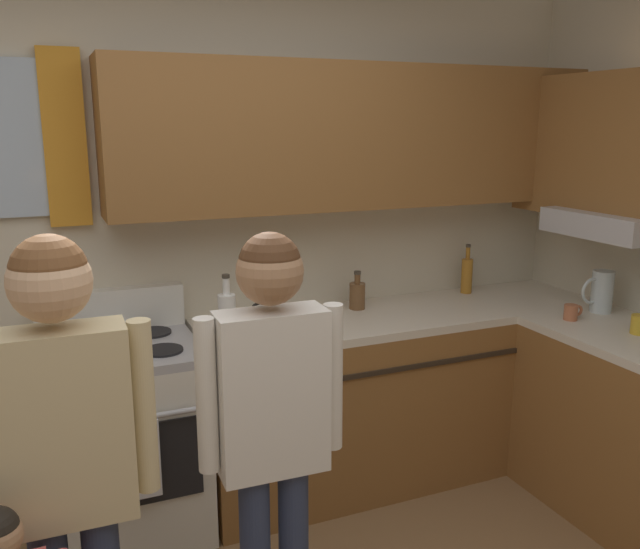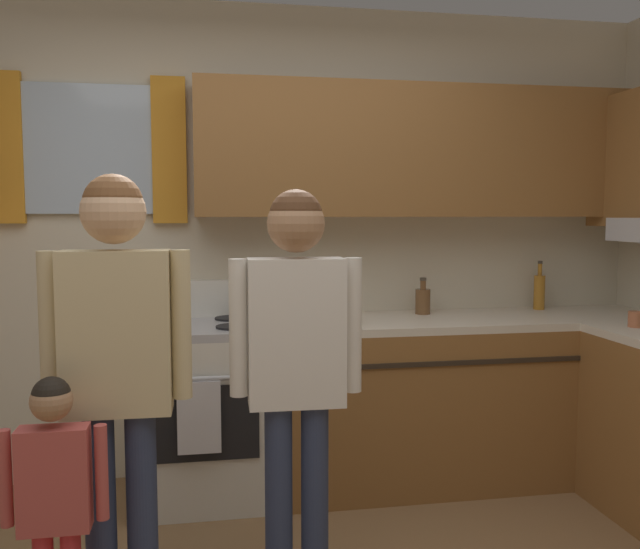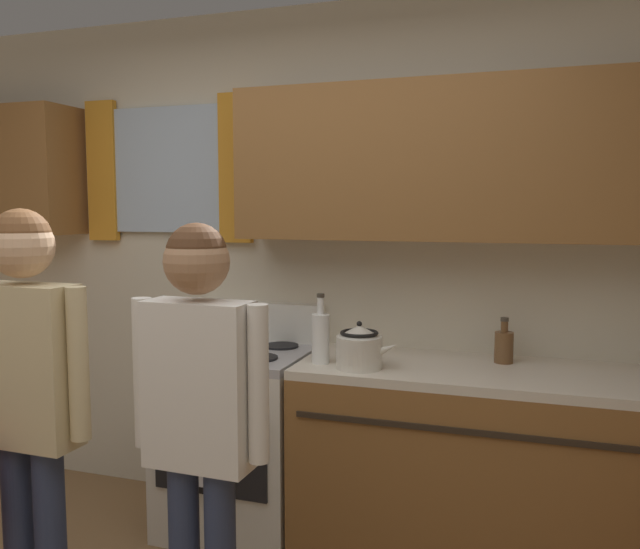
{
  "view_description": "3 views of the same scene",
  "coord_description": "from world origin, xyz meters",
  "px_view_note": "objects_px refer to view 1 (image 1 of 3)",
  "views": [
    {
      "loc": [
        -0.52,
        -1.36,
        1.86
      ],
      "look_at": [
        0.4,
        0.8,
        1.33
      ],
      "focal_mm": 37.14,
      "sensor_mm": 36.0,
      "label": 1
    },
    {
      "loc": [
        -0.22,
        -1.86,
        1.45
      ],
      "look_at": [
        0.26,
        0.86,
        1.21
      ],
      "focal_mm": 37.27,
      "sensor_mm": 36.0,
      "label": 2
    },
    {
      "loc": [
        1.12,
        -1.3,
        1.59
      ],
      "look_at": [
        0.43,
        0.76,
        1.37
      ],
      "focal_mm": 36.61,
      "sensor_mm": 36.0,
      "label": 3
    }
  ],
  "objects_px": {
    "cup_terracotta": "(572,312)",
    "water_pitcher": "(601,291)",
    "bottle_oil_amber": "(467,275)",
    "mug_mustard_yellow": "(640,324)",
    "bottle_squat_brown": "(357,295)",
    "stovetop_kettle": "(271,319)",
    "stove_oven": "(125,437)",
    "adult_in_plaid": "(272,409)",
    "adult_holding_child": "(65,447)",
    "bottle_milk_white": "(227,316)"
  },
  "relations": [
    {
      "from": "bottle_milk_white",
      "to": "stove_oven",
      "type": "bearing_deg",
      "value": 164.93
    },
    {
      "from": "bottle_squat_brown",
      "to": "stovetop_kettle",
      "type": "height_order",
      "value": "stovetop_kettle"
    },
    {
      "from": "bottle_oil_amber",
      "to": "mug_mustard_yellow",
      "type": "height_order",
      "value": "bottle_oil_amber"
    },
    {
      "from": "adult_holding_child",
      "to": "adult_in_plaid",
      "type": "bearing_deg",
      "value": 6.03
    },
    {
      "from": "stove_oven",
      "to": "bottle_squat_brown",
      "type": "relative_size",
      "value": 5.37
    },
    {
      "from": "bottle_oil_amber",
      "to": "adult_holding_child",
      "type": "distance_m",
      "value": 2.59
    },
    {
      "from": "bottle_squat_brown",
      "to": "bottle_milk_white",
      "type": "height_order",
      "value": "bottle_milk_white"
    },
    {
      "from": "adult_holding_child",
      "to": "adult_in_plaid",
      "type": "relative_size",
      "value": 1.03
    },
    {
      "from": "bottle_oil_amber",
      "to": "adult_in_plaid",
      "type": "xyz_separation_m",
      "value": [
        -1.62,
        -1.24,
        -0.04
      ]
    },
    {
      "from": "bottle_squat_brown",
      "to": "stovetop_kettle",
      "type": "bearing_deg",
      "value": -152.64
    },
    {
      "from": "bottle_oil_amber",
      "to": "adult_in_plaid",
      "type": "relative_size",
      "value": 0.18
    },
    {
      "from": "mug_mustard_yellow",
      "to": "adult_holding_child",
      "type": "height_order",
      "value": "adult_holding_child"
    },
    {
      "from": "bottle_milk_white",
      "to": "mug_mustard_yellow",
      "type": "distance_m",
      "value": 1.92
    },
    {
      "from": "water_pitcher",
      "to": "bottle_milk_white",
      "type": "bearing_deg",
      "value": 171.39
    },
    {
      "from": "stove_oven",
      "to": "adult_holding_child",
      "type": "relative_size",
      "value": 0.69
    },
    {
      "from": "stovetop_kettle",
      "to": "water_pitcher",
      "type": "bearing_deg",
      "value": -8.21
    },
    {
      "from": "bottle_squat_brown",
      "to": "stovetop_kettle",
      "type": "relative_size",
      "value": 0.75
    },
    {
      "from": "cup_terracotta",
      "to": "adult_holding_child",
      "type": "bearing_deg",
      "value": -165.05
    },
    {
      "from": "bottle_milk_white",
      "to": "adult_holding_child",
      "type": "height_order",
      "value": "adult_holding_child"
    },
    {
      "from": "water_pitcher",
      "to": "adult_holding_child",
      "type": "height_order",
      "value": "adult_holding_child"
    },
    {
      "from": "stovetop_kettle",
      "to": "bottle_squat_brown",
      "type": "bearing_deg",
      "value": 27.36
    },
    {
      "from": "cup_terracotta",
      "to": "mug_mustard_yellow",
      "type": "bearing_deg",
      "value": -66.66
    },
    {
      "from": "bottle_oil_amber",
      "to": "mug_mustard_yellow",
      "type": "xyz_separation_m",
      "value": [
        0.3,
        -0.96,
        -0.06
      ]
    },
    {
      "from": "stove_oven",
      "to": "bottle_oil_amber",
      "type": "xyz_separation_m",
      "value": [
        1.98,
        0.2,
        0.54
      ]
    },
    {
      "from": "stove_oven",
      "to": "adult_in_plaid",
      "type": "bearing_deg",
      "value": -70.96
    },
    {
      "from": "water_pitcher",
      "to": "stovetop_kettle",
      "type": "bearing_deg",
      "value": 171.79
    },
    {
      "from": "stove_oven",
      "to": "cup_terracotta",
      "type": "relative_size",
      "value": 10.11
    },
    {
      "from": "stove_oven",
      "to": "bottle_squat_brown",
      "type": "distance_m",
      "value": 1.35
    },
    {
      "from": "bottle_squat_brown",
      "to": "water_pitcher",
      "type": "height_order",
      "value": "water_pitcher"
    },
    {
      "from": "cup_terracotta",
      "to": "stove_oven",
      "type": "bearing_deg",
      "value": 167.76
    },
    {
      "from": "adult_holding_child",
      "to": "bottle_squat_brown",
      "type": "bearing_deg",
      "value": 39.65
    },
    {
      "from": "stove_oven",
      "to": "bottle_squat_brown",
      "type": "height_order",
      "value": "bottle_squat_brown"
    },
    {
      "from": "bottle_milk_white",
      "to": "adult_in_plaid",
      "type": "height_order",
      "value": "adult_in_plaid"
    },
    {
      "from": "mug_mustard_yellow",
      "to": "cup_terracotta",
      "type": "xyz_separation_m",
      "value": [
        -0.13,
        0.3,
        -0.01
      ]
    },
    {
      "from": "bottle_oil_amber",
      "to": "bottle_squat_brown",
      "type": "bearing_deg",
      "value": -175.6
    },
    {
      "from": "water_pitcher",
      "to": "adult_in_plaid",
      "type": "height_order",
      "value": "adult_in_plaid"
    },
    {
      "from": "bottle_milk_white",
      "to": "adult_in_plaid",
      "type": "xyz_separation_m",
      "value": [
        -0.1,
        -0.92,
        -0.05
      ]
    },
    {
      "from": "stove_oven",
      "to": "stovetop_kettle",
      "type": "relative_size",
      "value": 4.02
    },
    {
      "from": "stove_oven",
      "to": "adult_holding_child",
      "type": "xyz_separation_m",
      "value": [
        -0.26,
        -1.11,
        0.53
      ]
    },
    {
      "from": "bottle_milk_white",
      "to": "cup_terracotta",
      "type": "bearing_deg",
      "value": -11.45
    },
    {
      "from": "bottle_oil_amber",
      "to": "stovetop_kettle",
      "type": "xyz_separation_m",
      "value": [
        -1.32,
        -0.36,
        -0.01
      ]
    },
    {
      "from": "water_pitcher",
      "to": "adult_holding_child",
      "type": "relative_size",
      "value": 0.14
    },
    {
      "from": "mug_mustard_yellow",
      "to": "water_pitcher",
      "type": "xyz_separation_m",
      "value": [
        0.11,
        0.35,
        0.07
      ]
    },
    {
      "from": "cup_terracotta",
      "to": "water_pitcher",
      "type": "bearing_deg",
      "value": 11.94
    },
    {
      "from": "bottle_squat_brown",
      "to": "cup_terracotta",
      "type": "xyz_separation_m",
      "value": [
        0.9,
        -0.6,
        -0.04
      ]
    },
    {
      "from": "stovetop_kettle",
      "to": "mug_mustard_yellow",
      "type": "bearing_deg",
      "value": -20.31
    },
    {
      "from": "stovetop_kettle",
      "to": "adult_in_plaid",
      "type": "relative_size",
      "value": 0.18
    },
    {
      "from": "cup_terracotta",
      "to": "adult_holding_child",
      "type": "height_order",
      "value": "adult_holding_child"
    },
    {
      "from": "mug_mustard_yellow",
      "to": "stove_oven",
      "type": "bearing_deg",
      "value": 161.4
    },
    {
      "from": "stove_oven",
      "to": "adult_in_plaid",
      "type": "xyz_separation_m",
      "value": [
        0.36,
        -1.04,
        0.51
      ]
    }
  ]
}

